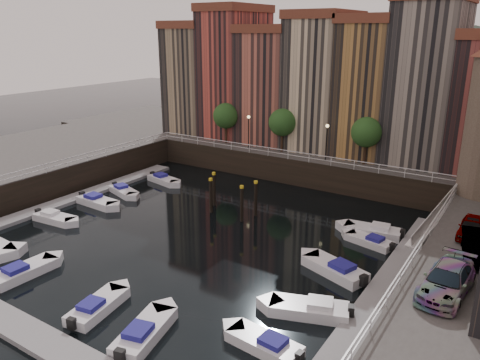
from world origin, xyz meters
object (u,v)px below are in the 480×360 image
Objects in this scene: mooring_pilings at (230,197)px; car_a at (471,229)px; car_b at (478,247)px; boat_left_1 at (54,218)px; car_c at (447,282)px; gangway at (435,216)px; boat_left_2 at (97,201)px.

mooring_pilings is 20.95m from car_a.
boat_left_1 is at bearing 179.30° from car_b.
car_b reaches higher than car_a.
mooring_pilings is 1.09× the size of car_b.
car_c is at bearing -110.00° from car_b.
car_a reaches higher than boat_left_1.
mooring_pilings is 23.01m from car_c.
mooring_pilings is at bearing -164.17° from gangway.
car_b is at bearing -76.84° from car_a.
car_c reaches higher than boat_left_2.
car_c reaches higher than boat_left_1.
mooring_pilings is (-17.53, -4.97, -0.27)m from gangway.
car_c is at bearing -4.05° from boat_left_1.
gangway reaches higher than boat_left_2.
car_a reaches higher than boat_left_2.
car_a is 3.38m from car_b.
car_a is (3.30, -5.71, 1.76)m from gangway.
mooring_pilings is at bearing 159.50° from car_c.
car_c is (-0.84, -5.60, -0.01)m from car_b.
car_c is (33.37, -4.17, 3.41)m from boat_left_2.
mooring_pilings is 22.11m from car_b.
car_b is at bearing -10.52° from mooring_pilings.
mooring_pilings is 1.15× the size of boat_left_1.
car_a is 0.82× the size of car_b.
boat_left_1 is 0.94× the size of car_b.
boat_left_1 is at bearing -87.23° from boat_left_2.
mooring_pilings is 16.38m from boat_left_1.
car_b reaches higher than boat_left_2.
car_a is (33.35, 9.75, 3.33)m from boat_left_1.
car_b is (34.15, 6.47, 3.45)m from boat_left_1.
gangway is 18.23m from mooring_pilings.
gangway reaches higher than mooring_pilings.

